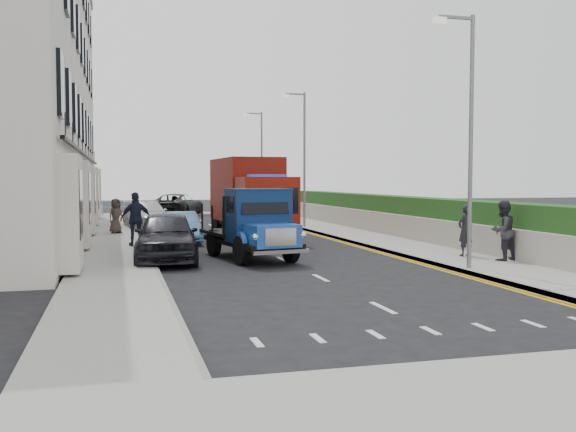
# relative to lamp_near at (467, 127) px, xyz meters

# --- Properties ---
(ground) EXTENTS (120.00, 120.00, 0.00)m
(ground) POSITION_rel_lamp_near_xyz_m (-4.18, 2.00, -4.00)
(ground) COLOR black
(ground) RESTS_ON ground
(pavement_west) EXTENTS (2.40, 38.00, 0.12)m
(pavement_west) POSITION_rel_lamp_near_xyz_m (-9.38, 11.00, -3.94)
(pavement_west) COLOR gray
(pavement_west) RESTS_ON ground
(pavement_east) EXTENTS (2.60, 38.00, 0.12)m
(pavement_east) POSITION_rel_lamp_near_xyz_m (1.12, 11.00, -3.94)
(pavement_east) COLOR gray
(pavement_east) RESTS_ON ground
(promenade) EXTENTS (30.00, 2.50, 0.12)m
(promenade) POSITION_rel_lamp_near_xyz_m (-4.18, 31.00, -3.94)
(promenade) COLOR gray
(promenade) RESTS_ON ground
(sea_plane) EXTENTS (120.00, 120.00, 0.00)m
(sea_plane) POSITION_rel_lamp_near_xyz_m (-4.18, 62.00, -4.00)
(sea_plane) COLOR slate
(sea_plane) RESTS_ON ground
(terrace_west) EXTENTS (6.31, 30.20, 14.25)m
(terrace_west) POSITION_rel_lamp_near_xyz_m (-13.65, 15.00, 3.17)
(terrace_west) COLOR silver
(terrace_west) RESTS_ON ground
(garden_east) EXTENTS (1.45, 28.00, 1.75)m
(garden_east) POSITION_rel_lamp_near_xyz_m (3.03, 11.00, -3.10)
(garden_east) COLOR #B2AD9E
(garden_east) RESTS_ON ground
(seafront_railing) EXTENTS (13.00, 0.08, 1.11)m
(seafront_railing) POSITION_rel_lamp_near_xyz_m (-4.18, 30.20, -3.42)
(seafront_railing) COLOR #59B2A5
(seafront_railing) RESTS_ON ground
(lamp_near) EXTENTS (1.23, 0.18, 7.00)m
(lamp_near) POSITION_rel_lamp_near_xyz_m (0.00, 0.00, 0.00)
(lamp_near) COLOR slate
(lamp_near) RESTS_ON ground
(lamp_mid) EXTENTS (1.23, 0.18, 7.00)m
(lamp_mid) POSITION_rel_lamp_near_xyz_m (0.00, 16.00, 0.00)
(lamp_mid) COLOR slate
(lamp_mid) RESTS_ON ground
(lamp_far) EXTENTS (1.23, 0.18, 7.00)m
(lamp_far) POSITION_rel_lamp_near_xyz_m (0.00, 26.00, 0.00)
(lamp_far) COLOR slate
(lamp_far) RESTS_ON ground
(bedford_lorry) EXTENTS (2.61, 4.93, 2.23)m
(bedford_lorry) POSITION_rel_lamp_near_xyz_m (-5.04, 3.84, -2.97)
(bedford_lorry) COLOR black
(bedford_lorry) RESTS_ON ground
(red_lorry) EXTENTS (2.57, 6.75, 3.48)m
(red_lorry) POSITION_rel_lamp_near_xyz_m (-3.67, 11.48, -2.14)
(red_lorry) COLOR black
(red_lorry) RESTS_ON ground
(parked_car_front) EXTENTS (2.25, 4.79, 1.58)m
(parked_car_front) POSITION_rel_lamp_near_xyz_m (-7.78, 4.46, -3.21)
(parked_car_front) COLOR black
(parked_car_front) RESTS_ON ground
(parked_car_mid) EXTENTS (1.42, 3.79, 1.24)m
(parked_car_mid) POSITION_rel_lamp_near_xyz_m (-6.78, 10.39, -3.38)
(parked_car_mid) COLOR #66A1DA
(parked_car_mid) RESTS_ON ground
(parked_car_rear) EXTENTS (2.46, 5.14, 1.45)m
(parked_car_rear) POSITION_rel_lamp_near_xyz_m (-7.78, 18.28, -3.27)
(parked_car_rear) COLOR silver
(parked_car_rear) RESTS_ON ground
(seafront_car_left) EXTENTS (4.54, 6.20, 1.57)m
(seafront_car_left) POSITION_rel_lamp_near_xyz_m (-5.21, 29.00, -3.21)
(seafront_car_left) COLOR black
(seafront_car_left) RESTS_ON ground
(seafront_car_right) EXTENTS (2.08, 3.96, 1.28)m
(seafront_car_right) POSITION_rel_lamp_near_xyz_m (-1.54, 22.95, -3.36)
(seafront_car_right) COLOR silver
(seafront_car_right) RESTS_ON ground
(pedestrian_east_near) EXTENTS (0.69, 0.57, 1.64)m
(pedestrian_east_near) POSITION_rel_lamp_near_xyz_m (1.43, 2.42, -3.06)
(pedestrian_east_near) COLOR black
(pedestrian_east_near) RESTS_ON pavement_east
(pedestrian_east_far) EXTENTS (1.04, 0.91, 1.80)m
(pedestrian_east_far) POSITION_rel_lamp_near_xyz_m (1.92, 1.13, -2.98)
(pedestrian_east_far) COLOR #2D2831
(pedestrian_east_far) RESTS_ON pavement_east
(pedestrian_west_near) EXTENTS (1.23, 0.73, 1.97)m
(pedestrian_west_near) POSITION_rel_lamp_near_xyz_m (-8.58, 8.35, -2.89)
(pedestrian_west_near) COLOR #1B2032
(pedestrian_west_near) RESTS_ON pavement_west
(pedestrian_west_far) EXTENTS (0.92, 0.86, 1.58)m
(pedestrian_west_far) POSITION_rel_lamp_near_xyz_m (-9.29, 14.23, -3.09)
(pedestrian_west_far) COLOR #3C312B
(pedestrian_west_far) RESTS_ON pavement_west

